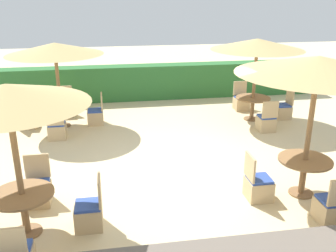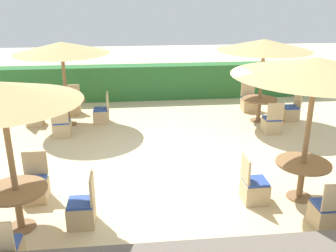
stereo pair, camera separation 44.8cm
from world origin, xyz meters
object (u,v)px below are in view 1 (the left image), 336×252
round_table_front_right (304,167)px  round_table_back_left (61,107)px  patio_chair_back_right_south (266,122)px  parasol_front_left (7,95)px  patio_chair_back_left_north (65,108)px  patio_chair_back_left_east (96,116)px  patio_chair_front_left_east (90,213)px  patio_chair_back_left_west (27,119)px  patio_chair_back_left_south (57,130)px  patio_chair_back_right_east (283,110)px  patio_chair_front_right_south (331,209)px  round_table_front_left (23,203)px  parasol_back_left (55,49)px  parasol_front_right (318,66)px  parasol_back_right (257,44)px  round_table_back_right (253,102)px  patio_chair_front_left_north (38,191)px  patio_chair_front_right_west (258,186)px  patio_chair_back_right_north (241,102)px

round_table_front_right → round_table_back_left: 6.98m
round_table_front_right → patio_chair_back_right_south: bearing=78.0°
parasol_front_left → patio_chair_back_left_north: parasol_front_left is taller
patio_chair_back_left_north → round_table_back_left: bearing=89.1°
patio_chair_back_left_east → patio_chair_front_left_east: bearing=179.7°
patio_chair_back_left_west → patio_chair_back_left_south: bearing=43.4°
parasol_front_left → patio_chair_back_right_east: 8.67m
patio_chair_front_right_south → patio_chair_back_left_south: 6.99m
round_table_front_left → parasol_back_left: (0.06, 5.25, 1.70)m
parasol_front_left → parasol_front_right: (5.13, 0.45, 0.19)m
parasol_front_left → patio_chair_back_right_east: bearing=35.5°
round_table_front_left → patio_chair_front_right_south: patio_chair_front_right_south is taller
parasol_front_left → round_table_front_left: size_ratio=2.52×
patio_chair_back_right_south → round_table_front_right: bearing=-102.0°
parasol_back_left → parasol_back_right: bearing=-3.2°
patio_chair_front_left_east → round_table_back_right: 6.88m
patio_chair_back_right_east → patio_chair_back_right_south: size_ratio=1.00×
patio_chair_back_left_north → parasol_back_right: (5.76, -1.33, 2.05)m
patio_chair_front_left_north → round_table_back_left: size_ratio=0.85×
patio_chair_front_right_south → patio_chair_back_left_east: bearing=125.1°
patio_chair_front_right_west → round_table_back_right: size_ratio=0.89×
patio_chair_back_left_west → parasol_back_right: size_ratio=0.34×
patio_chair_front_right_west → patio_chair_back_left_north: same height
round_table_front_left → patio_chair_back_left_west: 5.36m
parasol_back_right → patio_chair_back_right_north: bearing=88.8°
round_table_front_right → patio_chair_back_left_west: size_ratio=1.10×
parasol_back_left → round_table_back_left: (0.00, -0.00, -1.68)m
patio_chair_front_right_west → patio_chair_back_left_west: same height
parasol_back_left → round_table_front_left: bearing=-90.7°
patio_chair_front_left_north → patio_chair_back_left_east: bearing=-102.9°
parasol_front_left → round_table_front_right: size_ratio=2.49×
round_table_front_right → parasol_back_right: size_ratio=0.37×
patio_chair_back_left_south → patio_chair_back_left_west: 1.42m
parasol_front_right → patio_chair_front_right_west: 2.48m
patio_chair_back_left_north → patio_chair_back_left_west: 1.41m
parasol_front_left → patio_chair_front_right_west: 4.71m
patio_chair_back_left_south → round_table_back_right: patio_chair_back_left_south is taller
round_table_back_left → patio_chair_front_left_north: bearing=-90.1°
patio_chair_front_left_east → round_table_front_right: (4.09, 0.44, 0.32)m
parasol_front_right → round_table_back_right: bearing=81.0°
parasol_front_left → patio_chair_back_left_north: bearing=89.3°
parasol_back_left → parasol_front_right: bearing=-43.5°
round_table_front_left → round_table_front_right: (5.13, 0.45, 0.00)m
patio_chair_back_right_east → patio_chair_back_right_south: same height
parasol_front_left → patio_chair_back_right_south: size_ratio=2.74×
parasol_front_left → patio_chair_back_left_south: 4.74m
patio_chair_front_left_east → patio_chair_front_left_north: bearing=46.9°
patio_chair_back_left_north → round_table_front_right: bearing=131.0°
parasol_front_left → patio_chair_back_left_south: size_ratio=2.74×
patio_chair_front_left_north → patio_chair_back_left_south: (-0.01, 3.32, 0.00)m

